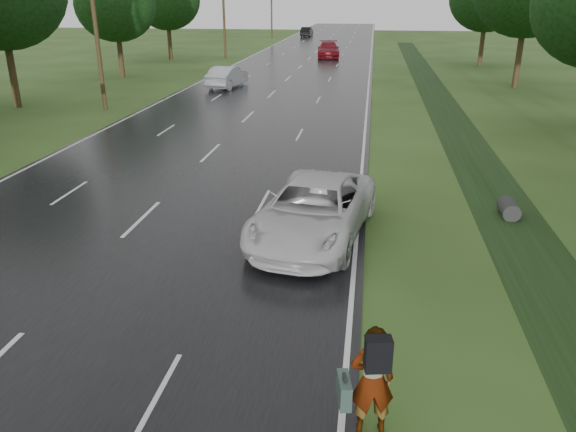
% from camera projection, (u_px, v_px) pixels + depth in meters
% --- Properties ---
extents(road, '(14.00, 180.00, 0.04)m').
position_uv_depth(road, '(296.00, 71.00, 51.72)').
color(road, black).
rests_on(road, ground).
extents(edge_stripe_east, '(0.12, 180.00, 0.01)m').
position_uv_depth(edge_stripe_east, '(370.00, 72.00, 50.80)').
color(edge_stripe_east, silver).
rests_on(edge_stripe_east, road).
extents(edge_stripe_west, '(0.12, 180.00, 0.01)m').
position_uv_depth(edge_stripe_west, '(225.00, 69.00, 52.62)').
color(edge_stripe_west, silver).
rests_on(edge_stripe_west, road).
extents(center_line, '(0.12, 180.00, 0.01)m').
position_uv_depth(center_line, '(296.00, 71.00, 51.71)').
color(center_line, silver).
rests_on(center_line, road).
extents(drainage_ditch, '(2.20, 120.00, 0.56)m').
position_uv_depth(drainage_ditch, '(467.00, 147.00, 25.98)').
color(drainage_ditch, black).
rests_on(drainage_ditch, ground).
extents(utility_pole_mid, '(1.60, 0.26, 10.00)m').
position_uv_depth(utility_pole_mid, '(95.00, 21.00, 32.65)').
color(utility_pole_mid, '#362916').
rests_on(utility_pole_mid, ground).
extents(utility_pole_far, '(1.60, 0.26, 10.00)m').
position_uv_depth(utility_pole_far, '(224.00, 8.00, 60.25)').
color(utility_pole_far, '#362916').
rests_on(utility_pole_far, ground).
extents(utility_pole_distant, '(1.60, 0.26, 10.00)m').
position_uv_depth(utility_pole_distant, '(271.00, 4.00, 87.85)').
color(utility_pole_distant, '#362916').
rests_on(utility_pole_distant, ground).
extents(tree_west_d, '(6.60, 6.60, 8.80)m').
position_uv_depth(tree_west_d, '(115.00, 5.00, 45.97)').
color(tree_west_d, '#362916').
rests_on(tree_west_d, ground).
extents(pedestrian, '(0.97, 0.75, 1.97)m').
position_uv_depth(pedestrian, '(371.00, 379.00, 8.78)').
color(pedestrian, '#A5998C').
rests_on(pedestrian, ground).
extents(white_pickup, '(3.69, 6.39, 1.68)m').
position_uv_depth(white_pickup, '(314.00, 210.00, 16.04)').
color(white_pickup, silver).
rests_on(white_pickup, road).
extents(silver_sedan, '(2.28, 4.97, 1.58)m').
position_uv_depth(silver_sedan, '(227.00, 77.00, 42.26)').
color(silver_sedan, '#999DA2').
rests_on(silver_sedan, road).
extents(far_car_red, '(2.84, 5.98, 1.68)m').
position_uv_depth(far_car_red, '(328.00, 50.00, 62.27)').
color(far_car_red, maroon).
rests_on(far_car_red, road).
extents(far_car_dark, '(1.73, 4.62, 1.51)m').
position_uv_depth(far_car_dark, '(307.00, 32.00, 93.55)').
color(far_car_dark, black).
rests_on(far_car_dark, road).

